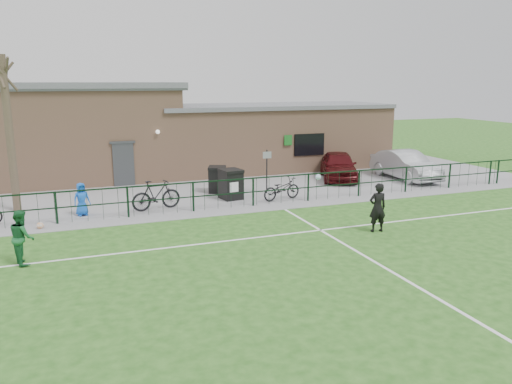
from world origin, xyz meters
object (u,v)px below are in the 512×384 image
object	(u,v)px
wheelie_bin_left	(217,180)
car_silver	(405,165)
bicycle_e	(282,189)
outfield_player	(22,237)
ball_ground	(40,226)
bicycle_d	(156,195)
sign_post	(267,172)
car_maroon	(338,165)
bare_tree	(10,135)
wheelie_bin_right	(231,185)
spectator_child	(82,199)

from	to	relation	value
wheelie_bin_left	car_silver	world-z (taller)	car_silver
bicycle_e	outfield_player	xyz separation A→B (m)	(-9.83, -4.48, 0.28)
ball_ground	bicycle_d	bearing A→B (deg)	15.73
sign_post	bicycle_e	world-z (taller)	sign_post
car_maroon	bicycle_d	distance (m)	10.40
outfield_player	sign_post	bearing A→B (deg)	-74.56
car_maroon	bicycle_d	world-z (taller)	car_maroon
ball_ground	car_silver	bearing A→B (deg)	9.93
bicycle_e	sign_post	bearing A→B (deg)	-7.74
bare_tree	sign_post	world-z (taller)	bare_tree
bare_tree	ball_ground	size ratio (longest dim) A/B	24.67
sign_post	wheelie_bin_right	bearing A→B (deg)	-165.74
sign_post	car_silver	bearing A→B (deg)	4.56
wheelie_bin_right	sign_post	distance (m)	1.97
car_silver	car_maroon	bearing A→B (deg)	161.42
spectator_child	car_maroon	bearing A→B (deg)	-4.32
bare_tree	car_silver	size ratio (longest dim) A/B	1.35
car_silver	spectator_child	world-z (taller)	car_silver
bare_tree	car_silver	bearing A→B (deg)	0.36
sign_post	bicycle_e	bearing A→B (deg)	-85.16
ball_ground	outfield_player	bearing A→B (deg)	-94.44
car_maroon	bicycle_d	xyz separation A→B (m)	(-9.94, -3.03, -0.12)
outfield_player	bicycle_e	bearing A→B (deg)	-81.34
car_maroon	bicycle_e	distance (m)	5.64
outfield_player	car_silver	bearing A→B (deg)	-85.61
spectator_child	outfield_player	size ratio (longest dim) A/B	0.81
outfield_player	ball_ground	size ratio (longest dim) A/B	6.38
bare_tree	car_maroon	bearing A→B (deg)	4.85
outfield_player	wheelie_bin_left	bearing A→B (deg)	-63.83
car_maroon	bicycle_e	size ratio (longest dim) A/B	2.31
spectator_child	bare_tree	bearing A→B (deg)	128.42
sign_post	outfield_player	size ratio (longest dim) A/B	1.29
wheelie_bin_right	car_silver	bearing A→B (deg)	-3.10
car_silver	spectator_child	bearing A→B (deg)	-172.88
wheelie_bin_left	ball_ground	size ratio (longest dim) A/B	4.57
bicycle_d	ball_ground	size ratio (longest dim) A/B	8.17
ball_ground	bare_tree	bearing A→B (deg)	107.93
car_silver	outfield_player	xyz separation A→B (m)	(-17.74, -6.53, 0.02)
wheelie_bin_right	bicycle_e	size ratio (longest dim) A/B	0.66
wheelie_bin_right	spectator_child	xyz separation A→B (m)	(-6.13, -0.63, 0.03)
car_silver	ball_ground	size ratio (longest dim) A/B	18.29
wheelie_bin_right	ball_ground	size ratio (longest dim) A/B	4.98
sign_post	ball_ground	bearing A→B (deg)	-165.63
car_silver	ball_ground	bearing A→B (deg)	-169.17
outfield_player	spectator_child	bearing A→B (deg)	-35.44
bare_tree	sign_post	xyz separation A→B (m)	(10.39, -0.52, -1.98)
bare_tree	wheelie_bin_right	distance (m)	8.90
sign_post	outfield_player	bearing A→B (deg)	-148.73
outfield_player	bicycle_d	bearing A→B (deg)	-59.78
wheelie_bin_left	bicycle_e	distance (m)	3.25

